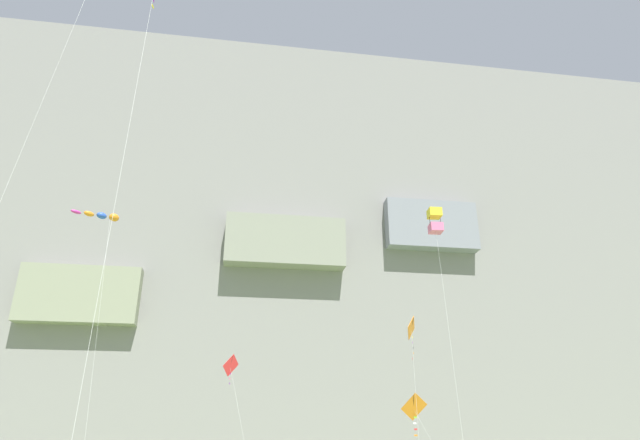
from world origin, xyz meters
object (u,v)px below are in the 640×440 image
object	(u,v)px
kite_diamond_mid_left	(231,368)
kite_windsock_high_center	(103,216)
kite_diamond_upper_left	(414,408)
kite_box_front_field	(435,221)
kite_diamond_mid_right	(412,332)

from	to	relation	value
kite_diamond_mid_left	kite_windsock_high_center	distance (m)	17.29
kite_diamond_upper_left	kite_box_front_field	bearing A→B (deg)	-99.88
kite_diamond_mid_right	kite_diamond_upper_left	bearing A→B (deg)	72.83
kite_windsock_high_center	kite_diamond_mid_right	bearing A→B (deg)	-12.36
kite_diamond_mid_left	kite_diamond_upper_left	world-z (taller)	kite_diamond_mid_left
kite_diamond_mid_right	kite_windsock_high_center	size ratio (longest dim) A/B	0.57
kite_box_front_field	kite_diamond_upper_left	size ratio (longest dim) A/B	2.44
kite_diamond_upper_left	kite_windsock_high_center	distance (m)	31.36
kite_diamond_mid_right	kite_windsock_high_center	bearing A→B (deg)	167.64
kite_diamond_mid_right	kite_windsock_high_center	world-z (taller)	kite_windsock_high_center
kite_diamond_mid_left	kite_diamond_mid_right	world-z (taller)	kite_diamond_mid_right
kite_windsock_high_center	kite_diamond_mid_left	bearing A→B (deg)	27.26
kite_box_front_field	kite_diamond_upper_left	world-z (taller)	kite_box_front_field
kite_diamond_upper_left	kite_windsock_high_center	xyz separation A→B (m)	(-27.38, -3.26, 14.94)
kite_diamond_mid_right	kite_box_front_field	xyz separation A→B (m)	(0.04, -6.50, 6.32)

